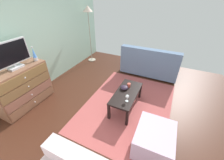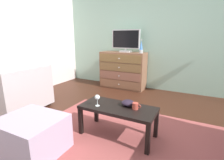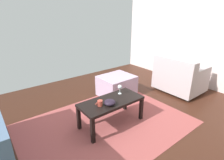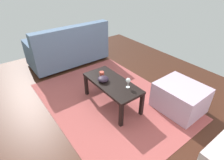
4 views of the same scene
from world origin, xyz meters
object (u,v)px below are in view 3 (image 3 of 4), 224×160
object	(u,v)px
coffee_table	(111,104)
armchair	(179,77)
bowl_decorative	(110,102)
wine_glass	(120,87)
mug	(100,103)
ottoman	(117,86)

from	to	relation	value
coffee_table	armchair	xyz separation A→B (m)	(-1.96, -0.06, -0.03)
coffee_table	bowl_decorative	distance (m)	0.17
coffee_table	wine_glass	bearing A→B (deg)	-158.42
wine_glass	mug	world-z (taller)	wine_glass
armchair	ottoman	xyz separation A→B (m)	(1.22, -0.71, -0.12)
wine_glass	armchair	xyz separation A→B (m)	(-1.71, 0.04, -0.21)
bowl_decorative	ottoman	bearing A→B (deg)	-134.32
mug	coffee_table	bearing A→B (deg)	-172.73
coffee_table	bowl_decorative	xyz separation A→B (m)	(0.10, 0.09, 0.10)
ottoman	mug	bearing A→B (deg)	39.32
wine_glass	ottoman	xyz separation A→B (m)	(-0.48, -0.67, -0.33)
wine_glass	bowl_decorative	xyz separation A→B (m)	(0.36, 0.20, -0.08)
bowl_decorative	coffee_table	bearing A→B (deg)	-137.56
mug	wine_glass	bearing A→B (deg)	-165.03
wine_glass	armchair	world-z (taller)	armchair
mug	bowl_decorative	xyz separation A→B (m)	(-0.13, 0.06, -0.00)
coffee_table	armchair	bearing A→B (deg)	-178.32
mug	bowl_decorative	distance (m)	0.15
bowl_decorative	ottoman	xyz separation A→B (m)	(-0.84, -0.86, -0.25)
coffee_table	mug	size ratio (longest dim) A/B	8.86
wine_glass	bowl_decorative	size ratio (longest dim) A/B	0.90
mug	armchair	size ratio (longest dim) A/B	0.12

